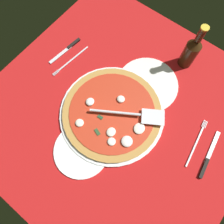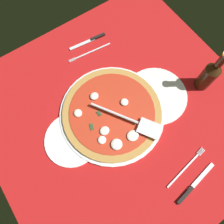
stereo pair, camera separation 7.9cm
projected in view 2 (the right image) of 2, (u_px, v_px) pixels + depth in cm
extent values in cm
cube|color=#B01617|center=(120.00, 113.00, 81.91)|extent=(101.21, 101.21, 0.80)
cube|color=silver|center=(152.00, 2.00, 100.41)|extent=(8.43, 8.43, 0.10)
cube|color=silver|center=(175.00, 25.00, 95.85)|extent=(8.43, 8.43, 0.10)
cube|color=silver|center=(200.00, 50.00, 91.29)|extent=(8.43, 8.43, 0.10)
cube|color=silver|center=(150.00, 21.00, 96.55)|extent=(8.43, 8.43, 0.10)
cube|color=silver|center=(173.00, 46.00, 91.99)|extent=(8.43, 8.43, 0.10)
cube|color=silver|center=(198.00, 73.00, 87.43)|extent=(8.43, 8.43, 0.10)
cube|color=silver|center=(125.00, 17.00, 97.26)|extent=(8.43, 8.43, 0.10)
cube|color=silver|center=(146.00, 42.00, 92.70)|extent=(8.43, 8.43, 0.10)
cube|color=silver|center=(170.00, 68.00, 88.14)|extent=(8.43, 8.43, 0.10)
cube|color=silver|center=(197.00, 98.00, 83.58)|extent=(8.43, 8.43, 0.10)
cube|color=silver|center=(100.00, 14.00, 97.96)|extent=(8.43, 8.43, 0.10)
cube|color=silver|center=(120.00, 38.00, 93.40)|extent=(8.43, 8.43, 0.10)
cube|color=silver|center=(143.00, 64.00, 88.84)|extent=(8.43, 8.43, 0.10)
cube|color=silver|center=(168.00, 93.00, 84.28)|extent=(8.43, 8.43, 0.10)
cube|color=silver|center=(196.00, 126.00, 79.72)|extent=(8.43, 8.43, 0.10)
cube|color=silver|center=(95.00, 34.00, 94.11)|extent=(8.43, 8.43, 0.10)
cube|color=silver|center=(116.00, 60.00, 89.55)|extent=(8.43, 8.43, 0.10)
cube|color=silver|center=(139.00, 89.00, 84.99)|extent=(8.43, 8.43, 0.10)
cube|color=silver|center=(165.00, 121.00, 80.43)|extent=(8.43, 8.43, 0.10)
cube|color=silver|center=(194.00, 157.00, 75.87)|extent=(8.43, 8.43, 0.10)
cube|color=silver|center=(70.00, 30.00, 94.81)|extent=(8.43, 8.43, 0.10)
cube|color=silver|center=(89.00, 56.00, 90.25)|extent=(8.43, 8.43, 0.10)
cube|color=silver|center=(111.00, 84.00, 85.69)|extent=(8.43, 8.43, 0.10)
cube|color=silver|center=(135.00, 115.00, 81.13)|extent=(8.43, 8.43, 0.10)
cube|color=silver|center=(162.00, 151.00, 76.57)|extent=(8.43, 8.43, 0.10)
cube|color=silver|center=(192.00, 190.00, 72.01)|extent=(8.43, 8.43, 0.10)
cube|color=silver|center=(63.00, 52.00, 90.96)|extent=(8.43, 8.43, 0.10)
cube|color=silver|center=(83.00, 79.00, 86.40)|extent=(8.43, 8.43, 0.10)
cube|color=silver|center=(106.00, 110.00, 81.84)|extent=(8.43, 8.43, 0.10)
cube|color=silver|center=(131.00, 145.00, 77.28)|extent=(8.43, 8.43, 0.10)
cube|color=silver|center=(159.00, 184.00, 72.72)|extent=(8.43, 8.43, 0.10)
cube|color=silver|center=(37.00, 47.00, 91.66)|extent=(8.43, 8.43, 0.10)
cube|color=silver|center=(56.00, 75.00, 87.10)|extent=(8.43, 8.43, 0.10)
cube|color=silver|center=(76.00, 105.00, 82.54)|extent=(8.43, 8.43, 0.10)
cube|color=silver|center=(100.00, 139.00, 77.98)|extent=(8.43, 8.43, 0.10)
cube|color=silver|center=(126.00, 178.00, 73.42)|extent=(8.43, 8.43, 0.10)
cube|color=silver|center=(155.00, 221.00, 68.86)|extent=(8.43, 8.43, 0.10)
cube|color=silver|center=(29.00, 70.00, 87.81)|extent=(8.43, 8.43, 0.10)
cube|color=silver|center=(48.00, 100.00, 83.25)|extent=(8.43, 8.43, 0.10)
cube|color=silver|center=(69.00, 134.00, 78.69)|extent=(8.43, 8.43, 0.10)
cube|color=silver|center=(93.00, 171.00, 74.13)|extent=(8.43, 8.43, 0.10)
cube|color=silver|center=(120.00, 214.00, 69.57)|extent=(8.43, 8.43, 0.10)
cube|color=silver|center=(2.00, 66.00, 88.51)|extent=(8.43, 8.43, 0.10)
cube|color=silver|center=(20.00, 96.00, 83.95)|extent=(8.43, 8.43, 0.10)
cube|color=silver|center=(39.00, 128.00, 79.39)|extent=(8.43, 8.43, 0.10)
cube|color=silver|center=(61.00, 165.00, 74.83)|extent=(8.43, 8.43, 0.10)
cube|color=silver|center=(86.00, 207.00, 70.27)|extent=(8.43, 8.43, 0.10)
cube|color=silver|center=(10.00, 123.00, 80.10)|extent=(8.43, 8.43, 0.10)
cube|color=silver|center=(30.00, 159.00, 75.54)|extent=(8.43, 8.43, 0.10)
cube|color=silver|center=(52.00, 200.00, 70.98)|extent=(8.43, 8.43, 0.10)
cube|color=silver|center=(19.00, 193.00, 71.68)|extent=(8.43, 8.43, 0.10)
cylinder|color=silver|center=(112.00, 113.00, 80.62)|extent=(41.00, 41.00, 1.39)
cylinder|color=silver|center=(156.00, 95.00, 83.36)|extent=(25.23, 25.23, 1.00)
cylinder|color=white|center=(72.00, 140.00, 77.40)|extent=(20.74, 20.74, 1.00)
cylinder|color=#B4823D|center=(112.00, 112.00, 79.46)|extent=(38.51, 38.51, 1.08)
cylinder|color=red|center=(112.00, 112.00, 78.81)|extent=(33.23, 33.23, 0.30)
ellipsoid|color=white|center=(133.00, 136.00, 75.08)|extent=(4.48, 4.05, 0.99)
ellipsoid|color=white|center=(102.00, 140.00, 74.61)|extent=(3.03, 3.05, 0.89)
ellipsoid|color=white|center=(124.00, 102.00, 79.34)|extent=(3.00, 3.10, 1.17)
ellipsoid|color=silver|center=(117.00, 144.00, 73.92)|extent=(4.20, 4.20, 1.21)
ellipsoid|color=white|center=(78.00, 113.00, 77.96)|extent=(3.09, 3.21, 0.98)
ellipsoid|color=silver|center=(105.00, 131.00, 75.69)|extent=(3.64, 3.31, 0.99)
ellipsoid|color=white|center=(94.00, 96.00, 80.14)|extent=(3.38, 3.17, 1.23)
cube|color=#294623|center=(92.00, 127.00, 76.55)|extent=(2.08, 2.92, 0.30)
cube|color=#143817|center=(95.00, 97.00, 80.48)|extent=(2.41, 2.32, 0.30)
cube|color=#1E4325|center=(99.00, 113.00, 78.27)|extent=(1.26, 2.17, 0.30)
cube|color=silver|center=(150.00, 129.00, 75.04)|extent=(9.64, 10.45, 0.30)
cylinder|color=silver|center=(115.00, 114.00, 76.51)|extent=(11.02, 16.74, 1.00)
cube|color=white|center=(90.00, 47.00, 91.36)|extent=(19.46, 14.41, 0.60)
cube|color=silver|center=(93.00, 51.00, 90.15)|extent=(16.88, 2.61, 0.25)
cube|color=silver|center=(72.00, 59.00, 88.75)|extent=(3.00, 0.57, 0.25)
cube|color=silver|center=(72.00, 60.00, 88.62)|extent=(3.00, 0.57, 0.25)
cube|color=silver|center=(73.00, 61.00, 88.50)|extent=(3.00, 0.57, 0.25)
cube|color=black|center=(98.00, 37.00, 92.31)|extent=(7.04, 2.02, 0.80)
cube|color=silver|center=(82.00, 44.00, 91.37)|extent=(12.24, 2.84, 0.25)
cube|color=white|center=(189.00, 177.00, 73.19)|extent=(18.78, 15.17, 0.60)
cube|color=silver|center=(183.00, 171.00, 73.48)|extent=(16.76, 2.99, 0.25)
cube|color=silver|center=(202.00, 153.00, 75.54)|extent=(3.00, 0.64, 0.25)
cube|color=silver|center=(201.00, 152.00, 75.65)|extent=(3.00, 0.64, 0.25)
cube|color=silver|center=(200.00, 151.00, 75.75)|extent=(3.00, 0.64, 0.25)
cube|color=silver|center=(199.00, 150.00, 75.86)|extent=(3.00, 0.64, 0.25)
cube|color=black|center=(185.00, 195.00, 70.53)|extent=(7.83, 2.29, 0.80)
cube|color=silver|center=(201.00, 177.00, 72.73)|extent=(13.60, 3.31, 0.25)
cylinder|color=#36210E|center=(207.00, 78.00, 79.89)|extent=(5.91, 5.91, 11.92)
cone|color=#36210E|center=(216.00, 67.00, 72.72)|extent=(5.91, 5.91, 3.28)
cylinder|color=#36210E|center=(222.00, 60.00, 68.45)|extent=(2.62, 2.62, 5.76)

